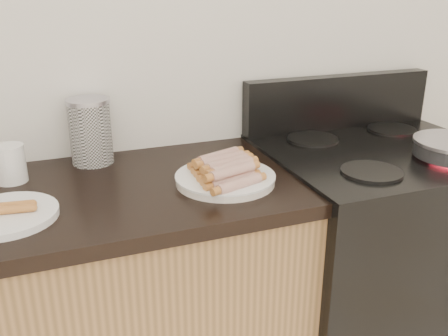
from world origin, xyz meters
name	(u,v)px	position (x,y,z in m)	size (l,w,h in m)	color
wall_back	(124,29)	(0.00, 2.00, 1.30)	(4.00, 0.04, 2.60)	silver
stove	(369,267)	(0.78, 1.68, 0.46)	(0.76, 0.65, 0.91)	black
stove_panel	(338,102)	(0.78, 1.96, 1.01)	(0.76, 0.06, 0.20)	black
burner_near_left	(371,172)	(0.61, 1.51, 0.92)	(0.18, 0.18, 0.01)	black
burner_far_left	(313,139)	(0.61, 1.84, 0.92)	(0.18, 0.18, 0.01)	black
burner_far_right	(392,129)	(0.95, 1.84, 0.92)	(0.18, 0.18, 0.01)	black
main_plate	(225,180)	(0.19, 1.61, 0.91)	(0.28, 0.28, 0.02)	white
side_plate	(6,215)	(-0.39, 1.59, 0.91)	(0.25, 0.25, 0.02)	white
hotdog_pile	(225,168)	(0.19, 1.61, 0.94)	(0.14, 0.26, 0.06)	#9D3934
plain_sausages	(4,208)	(-0.39, 1.59, 0.93)	(0.13, 0.06, 0.02)	#C77A43
canister	(90,131)	(-0.14, 1.92, 1.00)	(0.13, 0.13, 0.21)	white
mug	(10,164)	(-0.38, 1.84, 0.95)	(0.09, 0.09, 0.11)	white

